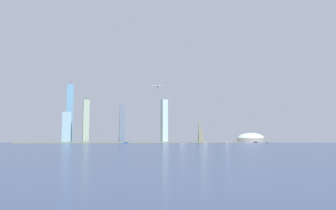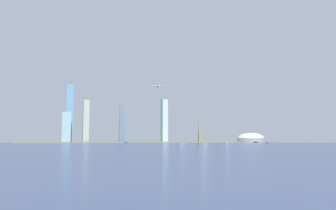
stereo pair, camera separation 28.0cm
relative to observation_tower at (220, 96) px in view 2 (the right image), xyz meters
The scene contains 19 objects.
ground_plane 552.15m from the observation_tower, 113.13° to the right, with size 6000.00×6000.00×0.00m, color #415680.
waterfront_pier 253.38m from the observation_tower, behind, with size 730.38×73.10×2.68m, color #687056.
observation_tower is the anchor object (origin of this frame).
stadium_dome 157.77m from the observation_tower, 23.80° to the right, with size 92.21×92.21×35.73m.
skyscraper_0 446.83m from the observation_tower, behind, with size 18.13×27.40×169.29m.
skyscraper_1 164.91m from the observation_tower, 160.80° to the left, with size 18.32×23.42×58.83m.
skyscraper_2 198.05m from the observation_tower, behind, with size 15.65×23.38×122.98m.
skyscraper_3 127.40m from the observation_tower, behind, with size 16.02×13.79×74.28m.
skyscraper_4 461.94m from the observation_tower, behind, with size 22.13×24.74×79.19m.
skyscraper_5 309.74m from the observation_tower, 169.32° to the left, with size 15.31×13.59×111.34m.
skyscraper_6 111.58m from the observation_tower, 113.46° to the left, with size 26.28×16.07×152.67m.
skyscraper_7 132.55m from the observation_tower, 137.38° to the left, with size 24.37×23.95×75.53m.
skyscraper_8 406.81m from the observation_tower, behind, with size 16.71×23.47×127.27m.
skyscraper_9 84.22m from the observation_tower, 41.00° to the left, with size 12.57×13.13×143.34m.
boat_0 425.07m from the observation_tower, 145.37° to the right, with size 14.55×6.82×3.57m.
boat_1 200.16m from the observation_tower, 74.26° to the right, with size 14.39×7.43×3.81m.
boat_2 252.45m from the observation_tower, 82.13° to the right, with size 4.65×10.45×3.35m.
channel_buoy_0 473.74m from the observation_tower, 113.45° to the right, with size 1.82×1.82×1.92m, color #E54C19.
airplane 234.55m from the observation_tower, 159.15° to the right, with size 34.60×34.17×8.65m.
Camera 2 is at (-247.71, -451.45, 8.78)m, focal length 36.29 mm.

